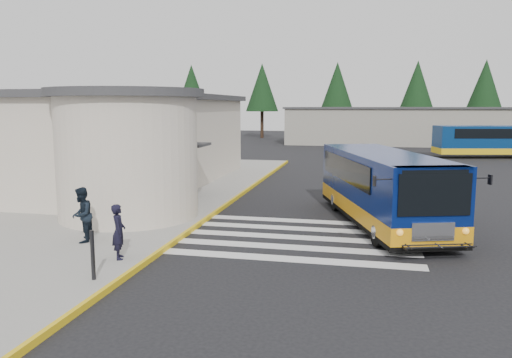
% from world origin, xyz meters
% --- Properties ---
extents(ground, '(140.00, 140.00, 0.00)m').
position_xyz_m(ground, '(0.00, 0.00, 0.00)').
color(ground, black).
rests_on(ground, ground).
extents(sidewalk, '(10.00, 34.00, 0.15)m').
position_xyz_m(sidewalk, '(-9.00, 4.00, 0.07)').
color(sidewalk, gray).
rests_on(sidewalk, ground).
extents(curb_strip, '(0.12, 34.00, 0.16)m').
position_xyz_m(curb_strip, '(-4.05, 4.00, 0.08)').
color(curb_strip, yellow).
rests_on(curb_strip, ground).
extents(station_building, '(12.70, 18.70, 4.80)m').
position_xyz_m(station_building, '(-10.84, 6.91, 2.57)').
color(station_building, beige).
rests_on(station_building, ground).
extents(crosswalk, '(8.00, 5.35, 0.01)m').
position_xyz_m(crosswalk, '(-0.50, -0.80, 0.01)').
color(crosswalk, silver).
rests_on(crosswalk, ground).
extents(depot_building, '(26.40, 8.40, 4.20)m').
position_xyz_m(depot_building, '(6.00, 42.00, 2.11)').
color(depot_building, gray).
rests_on(depot_building, ground).
extents(tree_line, '(58.40, 4.40, 10.00)m').
position_xyz_m(tree_line, '(6.29, 50.00, 6.77)').
color(tree_line, black).
rests_on(tree_line, ground).
extents(transit_bus, '(5.34, 9.61, 2.64)m').
position_xyz_m(transit_bus, '(2.40, 1.72, 1.26)').
color(transit_bus, '#071755').
rests_on(transit_bus, ground).
extents(pedestrian_a, '(0.58, 0.66, 1.53)m').
position_xyz_m(pedestrian_a, '(-4.79, -4.61, 0.91)').
color(pedestrian_a, black).
rests_on(pedestrian_a, sidewalk).
extents(pedestrian_b, '(0.84, 0.97, 1.71)m').
position_xyz_m(pedestrian_b, '(-6.72, -3.28, 1.01)').
color(pedestrian_b, black).
rests_on(pedestrian_b, sidewalk).
extents(bollard, '(0.10, 0.10, 1.22)m').
position_xyz_m(bollard, '(-4.60, -6.29, 0.76)').
color(bollard, black).
rests_on(bollard, sidewalk).
extents(far_bus_a, '(9.28, 4.27, 2.31)m').
position_xyz_m(far_bus_a, '(12.04, 28.41, 1.50)').
color(far_bus_a, navy).
rests_on(far_bus_a, ground).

